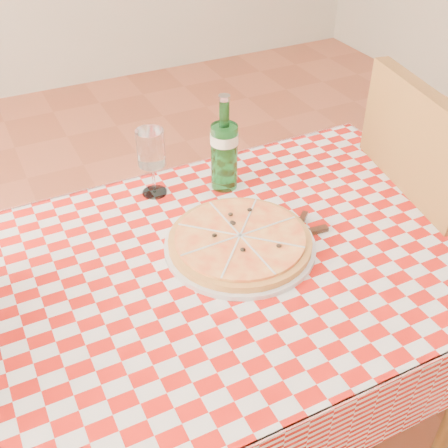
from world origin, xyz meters
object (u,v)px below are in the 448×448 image
object	(u,v)px
chair_near	(429,223)
water_bottle	(224,143)
pizza_plate	(240,240)
wine_glass	(152,163)
dining_table	(242,285)

from	to	relation	value
chair_near	water_bottle	bearing A→B (deg)	167.46
pizza_plate	water_bottle	size ratio (longest dim) A/B	1.35
pizza_plate	water_bottle	distance (m)	0.30
pizza_plate	wine_glass	world-z (taller)	wine_glass
dining_table	chair_near	distance (m)	0.68
wine_glass	pizza_plate	bearing A→B (deg)	-72.53
dining_table	water_bottle	xyz separation A→B (m)	(0.10, 0.29, 0.24)
pizza_plate	wine_glass	bearing A→B (deg)	107.47
dining_table	pizza_plate	bearing A→B (deg)	75.62
dining_table	chair_near	world-z (taller)	chair_near
chair_near	water_bottle	world-z (taller)	chair_near
dining_table	chair_near	bearing A→B (deg)	3.48
dining_table	chair_near	size ratio (longest dim) A/B	1.14
chair_near	wine_glass	size ratio (longest dim) A/B	5.41
dining_table	water_bottle	distance (m)	0.39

